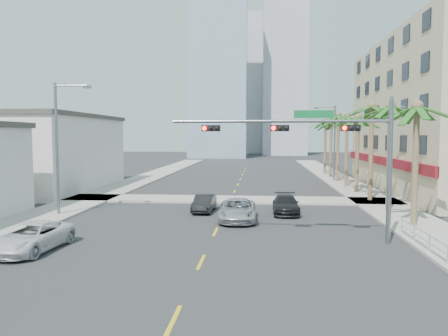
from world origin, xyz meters
name	(u,v)px	position (x,y,z in m)	size (l,w,h in m)	color
ground	(185,296)	(0.00, 0.00, 0.00)	(260.00, 260.00, 0.00)	#262628
sidewalk_right	(383,205)	(12.00, 20.00, 0.07)	(4.00, 120.00, 0.15)	gray
sidewalk_left	(83,201)	(-12.00, 20.00, 0.07)	(4.00, 120.00, 0.15)	gray
sidewalk_cross	(230,200)	(0.00, 22.00, 0.07)	(80.00, 4.00, 0.15)	gray
building_left_far	(43,154)	(-19.50, 28.00, 3.60)	(11.00, 18.00, 7.20)	beige
tower_far_left	(219,61)	(-8.00, 95.00, 24.00)	(14.00, 14.00, 48.00)	#99B2C6
tower_far_right	(285,47)	(9.00, 110.00, 30.00)	(12.00, 12.00, 60.00)	#ADADB2
tower_far_center	(244,86)	(-3.00, 125.00, 21.00)	(16.00, 16.00, 42.00)	#ADADB2
traffic_signal_mast	(325,144)	(5.78, 7.95, 5.06)	(11.12, 0.54, 7.20)	slate
palm_tree_0	(417,108)	(11.60, 12.00, 7.08)	(4.80, 4.80, 7.80)	brown
palm_tree_1	(391,108)	(11.60, 17.20, 7.43)	(4.80, 4.80, 8.16)	brown
palm_tree_2	(372,107)	(11.60, 22.40, 7.78)	(4.80, 4.80, 8.52)	brown
palm_tree_3	(358,118)	(11.60, 27.60, 7.08)	(4.80, 4.80, 7.80)	brown
palm_tree_4	(347,117)	(11.60, 32.80, 7.43)	(4.80, 4.80, 8.16)	brown
palm_tree_5	(339,116)	(11.60, 38.00, 7.78)	(4.80, 4.80, 8.52)	brown
palm_tree_6	(331,123)	(11.60, 43.20, 7.08)	(4.80, 4.80, 7.80)	brown
palm_tree_7	(325,122)	(11.60, 48.40, 7.43)	(4.80, 4.80, 8.16)	brown
streetlight_left	(60,142)	(-11.00, 14.00, 5.06)	(2.55, 0.25, 9.00)	slate
streetlight_right	(333,139)	(11.00, 38.00, 5.06)	(2.55, 0.25, 9.00)	slate
guardrail	(430,241)	(10.30, 6.00, 0.67)	(0.08, 8.08, 1.00)	silver
car_parked_far	(32,237)	(-8.26, 5.12, 0.67)	(2.23, 4.84, 1.34)	silver
car_lane_left	(204,203)	(-1.50, 16.46, 0.61)	(1.29, 3.71, 1.22)	black
car_lane_center	(238,210)	(1.08, 13.31, 0.70)	(2.31, 5.00, 1.39)	silver
car_lane_right	(286,204)	(4.32, 16.22, 0.65)	(1.81, 4.45, 1.29)	black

